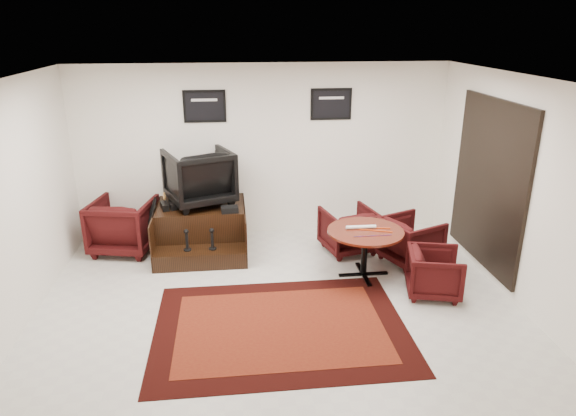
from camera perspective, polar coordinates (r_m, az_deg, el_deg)
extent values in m
plane|color=beige|center=(6.60, -1.09, -10.85)|extent=(6.00, 6.00, 0.00)
cube|color=white|center=(8.40, -2.79, 6.29)|extent=(6.00, 0.02, 2.80)
cube|color=white|center=(3.75, 2.48, -11.87)|extent=(6.00, 0.02, 2.80)
cube|color=white|center=(6.48, -28.64, -0.37)|extent=(0.02, 5.00, 2.80)
cube|color=white|center=(6.94, 24.32, 1.57)|extent=(0.02, 5.00, 2.80)
cube|color=white|center=(5.70, -1.28, 14.12)|extent=(6.00, 5.00, 0.02)
cube|color=black|center=(7.53, 21.42, 2.52)|extent=(0.05, 1.90, 2.30)
cube|color=black|center=(7.53, 21.35, 2.52)|extent=(0.02, 1.72, 2.12)
cube|color=black|center=(7.53, 21.38, 2.52)|extent=(0.03, 0.05, 2.12)
cube|color=black|center=(8.23, -9.25, 11.10)|extent=(0.66, 0.03, 0.50)
cube|color=black|center=(8.21, -9.26, 11.08)|extent=(0.58, 0.01, 0.42)
cube|color=silver|center=(8.19, -9.30, 11.76)|extent=(0.40, 0.00, 0.04)
cube|color=black|center=(8.38, 4.81, 11.43)|extent=(0.66, 0.03, 0.50)
cube|color=black|center=(8.36, 4.84, 11.41)|extent=(0.58, 0.01, 0.42)
cube|color=silver|center=(8.34, 4.86, 12.09)|extent=(0.40, 0.00, 0.04)
cube|color=black|center=(6.18, -0.83, -13.12)|extent=(2.93, 2.20, 0.01)
cube|color=#58140C|center=(6.18, -0.83, -13.07)|extent=(2.41, 1.68, 0.01)
cube|color=black|center=(8.23, -9.55, -1.93)|extent=(1.36, 1.01, 0.70)
cube|color=black|center=(7.67, -9.68, -5.44)|extent=(1.36, 0.40, 0.25)
cube|color=black|center=(8.11, -14.37, -2.62)|extent=(0.02, 1.41, 0.70)
cube|color=black|center=(8.03, -4.80, -2.28)|extent=(0.02, 1.41, 0.70)
cylinder|color=black|center=(7.63, -11.10, -4.57)|extent=(0.11, 0.11, 0.02)
cylinder|color=black|center=(7.58, -11.17, -3.67)|extent=(0.04, 0.04, 0.24)
sphere|color=black|center=(7.52, -11.24, -2.59)|extent=(0.07, 0.07, 0.07)
cylinder|color=black|center=(7.61, -8.38, -4.47)|extent=(0.11, 0.11, 0.02)
cylinder|color=black|center=(7.55, -8.42, -3.58)|extent=(0.04, 0.04, 0.24)
sphere|color=black|center=(7.50, -8.48, -2.49)|extent=(0.07, 0.07, 0.07)
imported|color=black|center=(8.01, -9.87, 3.72)|extent=(1.18, 1.15, 0.95)
cube|color=black|center=(8.00, -13.54, 0.21)|extent=(0.16, 0.28, 0.10)
cube|color=black|center=(8.02, -12.70, 0.32)|extent=(0.16, 0.28, 0.10)
cube|color=black|center=(7.71, -6.50, -0.15)|extent=(0.26, 0.19, 0.09)
imported|color=black|center=(8.33, -17.82, -1.57)|extent=(1.05, 1.00, 0.92)
cylinder|color=#49160A|center=(7.14, 8.62, -2.59)|extent=(1.05, 1.05, 0.03)
cylinder|color=black|center=(7.27, 8.49, -4.95)|extent=(0.08, 0.08, 0.62)
cube|color=black|center=(7.41, 8.35, -7.28)|extent=(0.70, 0.06, 0.03)
cube|color=black|center=(7.41, 8.35, -7.28)|extent=(0.06, 0.70, 0.03)
imported|color=black|center=(8.00, 6.72, -2.21)|extent=(0.88, 0.85, 0.76)
imported|color=black|center=(7.79, 13.49, -3.27)|extent=(0.93, 0.95, 0.76)
imported|color=black|center=(6.98, 15.98, -6.71)|extent=(0.76, 0.79, 0.68)
cylinder|color=white|center=(7.17, 8.11, -2.10)|extent=(0.42, 0.06, 0.05)
cylinder|color=#ED450D|center=(7.13, 9.74, -2.48)|extent=(0.43, 0.16, 0.01)
cylinder|color=#ED450D|center=(7.22, 9.52, -2.18)|extent=(0.44, 0.10, 0.01)
cylinder|color=#4C1933|center=(6.90, 7.72, -3.15)|extent=(0.10, 0.02, 0.01)
cylinder|color=#4C1933|center=(6.92, 8.20, -3.13)|extent=(0.10, 0.02, 0.01)
cylinder|color=#4C1933|center=(6.93, 8.69, -3.10)|extent=(0.10, 0.02, 0.01)
cylinder|color=#4C1933|center=(6.95, 9.16, -3.08)|extent=(0.10, 0.02, 0.01)
cylinder|color=#4C1933|center=(6.97, 9.64, -3.05)|extent=(0.10, 0.02, 0.01)
cylinder|color=#4C1933|center=(6.98, 10.11, -3.03)|extent=(0.10, 0.02, 0.01)
cylinder|color=#4C1933|center=(7.00, 10.59, -3.00)|extent=(0.10, 0.02, 0.01)
cylinder|color=#4C1933|center=(7.02, 11.06, -2.97)|extent=(0.10, 0.02, 0.01)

